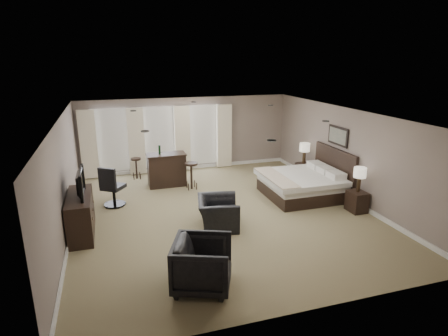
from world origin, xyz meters
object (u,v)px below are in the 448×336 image
object	(u,v)px
nightstand_far	(303,171)
desk_chair	(113,186)
armchair_far	(202,262)
bar_stool_left	(136,168)
nightstand_near	(357,201)
dresser	(81,215)
bed	(301,174)
lamp_near	(359,180)
lamp_far	(304,153)
bar_stool_right	(191,176)
bar_counter	(167,170)
armchair_near	(218,208)
tv	(78,193)

from	to	relation	value
nightstand_far	desk_chair	xyz separation A→B (m)	(-6.15, -0.56, 0.31)
armchair_far	bar_stool_left	world-z (taller)	armchair_far
nightstand_near	nightstand_far	bearing A→B (deg)	90.00
dresser	armchair_far	bearing A→B (deg)	-53.17
bed	dresser	world-z (taller)	bed
dresser	desk_chair	xyz separation A→B (m)	(0.77, 1.59, 0.10)
bar_stool_left	lamp_near	bearing A→B (deg)	-40.63
lamp_far	bar_stool_left	size ratio (longest dim) A/B	0.98
nightstand_near	bar_stool_left	distance (m)	7.06
bed	dresser	xyz separation A→B (m)	(-6.03, -0.69, -0.21)
bed	desk_chair	distance (m)	5.34
armchair_far	bar_stool_right	size ratio (longest dim) A/B	1.20
lamp_far	desk_chair	size ratio (longest dim) A/B	0.61
lamp_far	dresser	bearing A→B (deg)	-162.78
lamp_near	dresser	xyz separation A→B (m)	(-6.92, 0.76, -0.41)
lamp_near	armchair_far	bearing A→B (deg)	-155.97
armchair_far	bar_counter	xyz separation A→B (m)	(0.27, 5.72, 0.02)
bed	dresser	bearing A→B (deg)	-173.43
lamp_near	armchair_near	distance (m)	3.82
armchair_near	bar_counter	size ratio (longest dim) A/B	0.90
bar_counter	desk_chair	bearing A→B (deg)	-143.08
nightstand_far	desk_chair	world-z (taller)	desk_chair
bar_stool_left	desk_chair	distance (m)	2.40
tv	bar_counter	size ratio (longest dim) A/B	0.87
nightstand_near	tv	bearing A→B (deg)	173.77
nightstand_near	nightstand_far	xyz separation A→B (m)	(0.00, 2.90, -0.01)
nightstand_far	armchair_near	bearing A→B (deg)	-144.69
desk_chair	bar_stool_left	bearing A→B (deg)	-74.68
nightstand_far	nightstand_near	bearing A→B (deg)	-90.00
tv	dresser	bearing A→B (deg)	0.00
bar_stool_left	bar_counter	bearing A→B (deg)	-49.10
armchair_near	desk_chair	distance (m)	3.18
dresser	desk_chair	distance (m)	1.77
nightstand_far	lamp_far	xyz separation A→B (m)	(0.00, 0.00, 0.62)
desk_chair	armchair_far	bearing A→B (deg)	141.93
armchair_far	bar_stool_right	distance (m)	5.26
nightstand_far	bar_stool_right	xyz separation A→B (m)	(-3.81, 0.15, 0.16)
lamp_near	armchair_far	world-z (taller)	lamp_near
nightstand_far	desk_chair	bearing A→B (deg)	-174.84
tv	bar_stool_right	distance (m)	3.91
bar_stool_left	desk_chair	size ratio (longest dim) A/B	0.62
tv	bar_stool_right	bearing A→B (deg)	-53.55
nightstand_near	lamp_far	world-z (taller)	lamp_far
lamp_near	lamp_far	size ratio (longest dim) A/B	0.95
armchair_far	desk_chair	xyz separation A→B (m)	(-1.39, 4.47, 0.07)
lamp_far	bar_counter	xyz separation A→B (m)	(-4.49, 0.69, -0.36)
nightstand_far	lamp_near	xyz separation A→B (m)	(0.00, -2.90, 0.62)
dresser	bar_stool_left	size ratio (longest dim) A/B	2.29
lamp_near	lamp_far	distance (m)	2.90
bed	armchair_far	size ratio (longest dim) A/B	2.13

